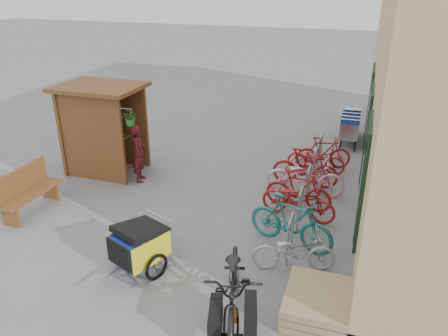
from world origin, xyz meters
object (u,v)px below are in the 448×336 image
(cargo_bike, at_px, (234,289))
(bike_0, at_px, (294,251))
(child_trailer, at_px, (139,244))
(person_kiosk, at_px, (139,153))
(bike_6, at_px, (316,159))
(bench, at_px, (26,190))
(bike_5, at_px, (305,168))
(bike_4, at_px, (305,176))
(bike_1, at_px, (291,222))
(pallet_stack, at_px, (317,304))
(shopping_carts, at_px, (351,123))
(bike_2, at_px, (298,200))
(kiosk, at_px, (100,117))
(bike_3, at_px, (298,190))
(bike_7, at_px, (323,153))

(cargo_bike, xyz_separation_m, bike_0, (0.66, 1.56, -0.19))
(child_trailer, bearing_deg, person_kiosk, 140.47)
(person_kiosk, bearing_deg, child_trailer, -170.11)
(bike_6, bearing_deg, bench, 126.83)
(bike_5, bearing_deg, bike_4, -170.80)
(bike_0, distance_m, bike_1, 0.79)
(bike_4, distance_m, bike_5, 0.51)
(pallet_stack, height_order, bike_1, bike_1)
(bench, xyz_separation_m, cargo_bike, (5.46, -1.85, 0.06))
(pallet_stack, xyz_separation_m, bike_4, (-0.81, 4.11, 0.29))
(pallet_stack, xyz_separation_m, bike_6, (-0.73, 5.55, 0.20))
(shopping_carts, bearing_deg, bike_4, -100.80)
(bike_1, xyz_separation_m, bike_4, (-0.06, 2.31, -0.05))
(bike_0, height_order, bike_2, bike_2)
(person_kiosk, xyz_separation_m, bike_2, (4.26, -0.66, -0.32))
(kiosk, relative_size, child_trailer, 1.53)
(pallet_stack, relative_size, bike_3, 0.77)
(kiosk, xyz_separation_m, bike_5, (5.39, 0.75, -1.05))
(pallet_stack, distance_m, bike_2, 3.06)
(cargo_bike, relative_size, bike_4, 1.28)
(pallet_stack, height_order, cargo_bike, cargo_bike)
(shopping_carts, xyz_separation_m, cargo_bike, (-1.22, -8.90, -0.02))
(bike_5, height_order, bike_7, bike_5)
(person_kiosk, distance_m, bike_7, 5.03)
(kiosk, xyz_separation_m, bike_1, (5.52, -2.06, -1.01))
(pallet_stack, relative_size, bike_1, 0.66)
(bench, distance_m, bike_7, 7.63)
(bike_0, distance_m, bike_2, 1.91)
(bike_5, bearing_deg, bike_1, -176.58)
(bike_0, xyz_separation_m, bike_4, (-0.25, 3.06, 0.10))
(kiosk, bearing_deg, bike_3, -5.13)
(bike_0, bearing_deg, bike_7, -15.73)
(kiosk, height_order, bike_2, kiosk)
(cargo_bike, distance_m, bike_4, 4.65)
(bike_0, bearing_deg, child_trailer, 91.56)
(person_kiosk, bearing_deg, bike_1, -130.94)
(bike_5, bearing_deg, cargo_bike, 177.06)
(bike_3, xyz_separation_m, bike_7, (0.28, 2.53, -0.01))
(bench, bearing_deg, bike_2, 16.49)
(pallet_stack, distance_m, child_trailer, 3.26)
(bench, distance_m, bike_6, 7.30)
(bike_1, bearing_deg, bike_6, 16.62)
(bike_2, bearing_deg, cargo_bike, -177.54)
(bench, relative_size, bike_3, 1.07)
(person_kiosk, bearing_deg, bike_4, -101.34)
(shopping_carts, distance_m, cargo_bike, 8.98)
(cargo_bike, bearing_deg, bike_1, 63.71)
(shopping_carts, xyz_separation_m, person_kiosk, (-5.05, -4.77, 0.15))
(bench, relative_size, person_kiosk, 1.08)
(cargo_bike, distance_m, bike_6, 6.09)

